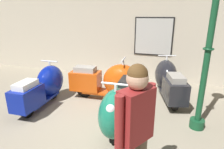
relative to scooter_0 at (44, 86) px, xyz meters
The scene contains 8 objects.
ground_plane 1.63m from the scooter_0, 30.55° to the right, with size 60.00×60.00×0.00m, color gray.
showroom_back_wall 3.41m from the scooter_0, 64.22° to the left, with size 18.00×0.24×3.86m.
scooter_0 is the anchor object (origin of this frame).
scooter_1 1.64m from the scooter_0, 26.51° to the left, with size 1.87×0.66×1.12m.
scooter_2 2.17m from the scooter_0, 14.76° to the right, with size 0.61×1.82×1.11m.
scooter_3 3.19m from the scooter_0, 25.28° to the left, with size 0.99×1.87×1.10m.
lamppost 3.79m from the scooter_0, ahead, with size 0.33×0.33×3.05m.
visitor_0 3.27m from the scooter_0, 35.30° to the right, with size 0.41×0.51×1.71m.
Camera 1 is at (1.62, -2.85, 2.17)m, focal length 30.48 mm.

